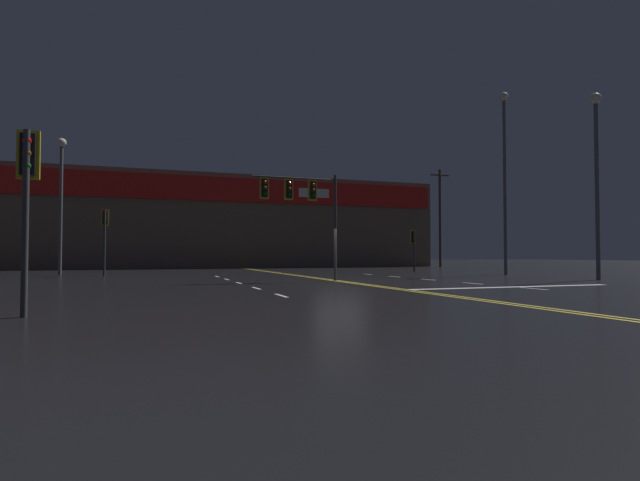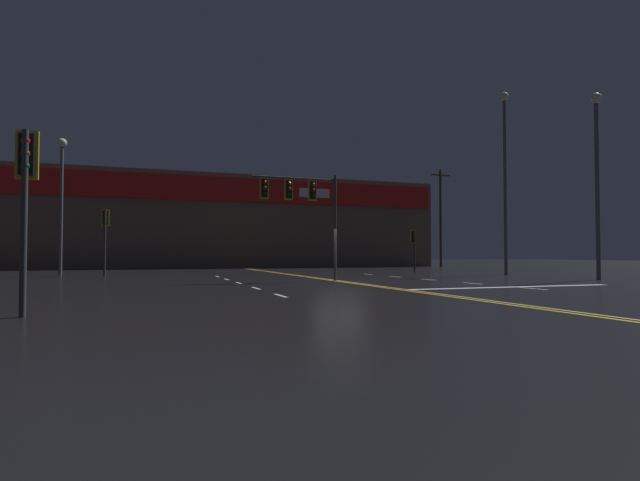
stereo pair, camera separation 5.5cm
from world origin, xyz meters
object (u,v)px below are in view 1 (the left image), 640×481
traffic_signal_corner_southwest (27,179)px  streetlight_median_approach (597,160)px  streetlight_near_left (505,161)px  streetlight_near_right (61,186)px  traffic_signal_median (300,197)px  traffic_signal_corner_northwest (105,227)px  traffic_signal_corner_northeast (413,241)px

traffic_signal_corner_southwest → streetlight_median_approach: 24.86m
streetlight_near_left → streetlight_near_right: size_ratio=1.36×
traffic_signal_corner_southwest → streetlight_near_left: size_ratio=0.32×
traffic_signal_median → streetlight_near_left: size_ratio=0.44×
streetlight_near_right → streetlight_median_approach: size_ratio=0.91×
streetlight_near_left → streetlight_near_right: streetlight_near_left is taller
traffic_signal_median → traffic_signal_corner_northwest: size_ratio=1.29×
streetlight_near_left → streetlight_median_approach: streetlight_near_left is taller
streetlight_near_left → streetlight_median_approach: 6.95m
traffic_signal_corner_southwest → traffic_signal_corner_northeast: bearing=45.0°
streetlight_near_right → streetlight_median_approach: 30.50m
traffic_signal_corner_southwest → traffic_signal_median: bearing=50.6°
traffic_signal_corner_southwest → streetlight_near_left: 27.94m
traffic_signal_corner_northwest → traffic_signal_corner_northeast: size_ratio=1.29×
traffic_signal_median → streetlight_near_right: size_ratio=0.60×
traffic_signal_corner_northwest → traffic_signal_corner_southwest: traffic_signal_corner_northwest is taller
traffic_signal_corner_northwest → traffic_signal_median: bearing=-46.0°
traffic_signal_corner_northeast → streetlight_near_right: streetlight_near_right is taller
traffic_signal_corner_northeast → traffic_signal_median: bearing=-140.4°
traffic_signal_corner_northeast → streetlight_median_approach: 13.97m
traffic_signal_corner_southwest → streetlight_near_left: streetlight_near_left is taller
traffic_signal_corner_northwest → streetlight_near_right: 4.52m
traffic_signal_corner_northeast → streetlight_near_right: bearing=174.1°
traffic_signal_corner_northeast → streetlight_near_left: size_ratio=0.27×
traffic_signal_median → traffic_signal_corner_southwest: traffic_signal_median is taller
traffic_signal_corner_northeast → traffic_signal_corner_southwest: size_ratio=0.82×
streetlight_near_left → streetlight_median_approach: (-0.09, -6.85, -1.18)m
traffic_signal_corner_southwest → streetlight_near_right: streetlight_near_right is taller
traffic_signal_corner_northeast → streetlight_median_approach: size_ratio=0.33×
traffic_signal_median → traffic_signal_corner_northeast: (11.56, 9.54, -1.74)m
traffic_signal_corner_northwest → traffic_signal_corner_southwest: size_ratio=1.05×
traffic_signal_median → streetlight_near_left: 15.19m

